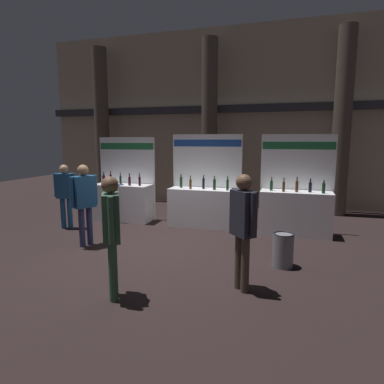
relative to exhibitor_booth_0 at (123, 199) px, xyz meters
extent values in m
plane|color=black|center=(1.85, -1.96, -0.60)|extent=(24.78, 24.78, 0.00)
cube|color=tan|center=(1.85, 3.23, 2.35)|extent=(12.39, 0.25, 5.92)
cube|color=#2D2D33|center=(1.85, 2.93, 2.65)|extent=(12.39, 0.20, 0.24)
cylinder|color=#51473D|center=(-2.13, 2.51, 2.11)|extent=(0.51, 0.51, 5.42)
cylinder|color=#51473D|center=(1.85, 2.51, 2.11)|extent=(0.51, 0.51, 5.42)
cylinder|color=#51473D|center=(5.83, 2.51, 2.11)|extent=(0.51, 0.51, 5.42)
cube|color=white|center=(0.00, -0.05, -0.10)|extent=(1.61, 0.60, 1.01)
cube|color=white|center=(0.00, 0.29, 0.55)|extent=(1.69, 0.04, 2.31)
cube|color=#1E6638|center=(0.00, 0.27, 1.46)|extent=(1.64, 0.01, 0.18)
cylinder|color=black|center=(-0.56, -0.05, 0.53)|extent=(0.07, 0.07, 0.24)
cylinder|color=black|center=(-0.56, -0.05, 0.69)|extent=(0.03, 0.03, 0.08)
cylinder|color=black|center=(-0.56, -0.05, 0.74)|extent=(0.03, 0.03, 0.02)
cylinder|color=black|center=(-0.30, -0.12, 0.55)|extent=(0.06, 0.06, 0.28)
cylinder|color=black|center=(-0.30, -0.12, 0.73)|extent=(0.03, 0.03, 0.08)
cylinder|color=red|center=(-0.30, -0.12, 0.78)|extent=(0.03, 0.03, 0.02)
cylinder|color=#19381E|center=(-0.01, -0.09, 0.53)|extent=(0.06, 0.06, 0.24)
cylinder|color=#19381E|center=(-0.01, -0.09, 0.69)|extent=(0.03, 0.03, 0.08)
cylinder|color=red|center=(-0.01, -0.09, 0.74)|extent=(0.03, 0.03, 0.02)
cylinder|color=black|center=(0.28, -0.13, 0.53)|extent=(0.07, 0.07, 0.23)
cylinder|color=black|center=(0.28, -0.13, 0.68)|extent=(0.03, 0.03, 0.08)
cylinder|color=black|center=(0.28, -0.13, 0.73)|extent=(0.03, 0.03, 0.02)
cylinder|color=black|center=(0.57, -0.10, 0.53)|extent=(0.06, 0.06, 0.24)
cylinder|color=black|center=(0.57, -0.10, 0.69)|extent=(0.03, 0.03, 0.09)
cylinder|color=red|center=(0.57, -0.10, 0.75)|extent=(0.03, 0.03, 0.02)
cube|color=#334772|center=(-0.07, -0.23, 0.42)|extent=(0.28, 0.34, 0.02)
cube|color=white|center=(2.33, -0.01, -0.11)|extent=(1.78, 0.60, 0.99)
cube|color=white|center=(2.33, 0.33, 0.59)|extent=(1.87, 0.04, 2.39)
cube|color=navy|center=(2.33, 0.31, 1.55)|extent=(1.82, 0.01, 0.18)
cylinder|color=#19381E|center=(1.70, 0.06, 0.52)|extent=(0.07, 0.07, 0.28)
cylinder|color=#19381E|center=(1.70, 0.06, 0.70)|extent=(0.03, 0.03, 0.08)
cylinder|color=gold|center=(1.70, 0.06, 0.75)|extent=(0.03, 0.03, 0.02)
cylinder|color=#472D14|center=(2.01, -0.10, 0.51)|extent=(0.06, 0.06, 0.24)
cylinder|color=#472D14|center=(2.01, -0.10, 0.67)|extent=(0.03, 0.03, 0.08)
cylinder|color=black|center=(2.01, -0.10, 0.72)|extent=(0.03, 0.03, 0.02)
cylinder|color=black|center=(2.32, 0.01, 0.52)|extent=(0.06, 0.06, 0.27)
cylinder|color=black|center=(2.32, 0.01, 0.69)|extent=(0.03, 0.03, 0.06)
cylinder|color=black|center=(2.32, 0.01, 0.73)|extent=(0.03, 0.03, 0.02)
cylinder|color=#19381E|center=(2.63, -0.08, 0.52)|extent=(0.07, 0.07, 0.26)
cylinder|color=#19381E|center=(2.63, -0.08, 0.68)|extent=(0.03, 0.03, 0.06)
cylinder|color=black|center=(2.63, -0.08, 0.72)|extent=(0.03, 0.03, 0.02)
cylinder|color=#19381E|center=(2.96, -0.06, 0.52)|extent=(0.06, 0.06, 0.27)
cylinder|color=#19381E|center=(2.96, -0.06, 0.69)|extent=(0.03, 0.03, 0.07)
cylinder|color=black|center=(2.96, -0.06, 0.73)|extent=(0.03, 0.03, 0.02)
cube|color=white|center=(4.62, -0.15, -0.08)|extent=(1.64, 0.60, 1.04)
cube|color=white|center=(4.62, 0.19, 0.58)|extent=(1.72, 0.04, 2.38)
cube|color=#1E6638|center=(4.62, 0.16, 1.50)|extent=(1.67, 0.01, 0.18)
cylinder|color=#19381E|center=(4.04, -0.15, 0.56)|extent=(0.07, 0.07, 0.23)
cylinder|color=#19381E|center=(4.04, -0.15, 0.71)|extent=(0.03, 0.03, 0.07)
cylinder|color=red|center=(4.04, -0.15, 0.76)|extent=(0.03, 0.03, 0.02)
cylinder|color=#472D14|center=(4.33, -0.25, 0.56)|extent=(0.06, 0.06, 0.23)
cylinder|color=#472D14|center=(4.33, -0.25, 0.71)|extent=(0.03, 0.03, 0.07)
cylinder|color=black|center=(4.33, -0.25, 0.75)|extent=(0.03, 0.03, 0.02)
cylinder|color=#472D14|center=(4.62, -0.21, 0.57)|extent=(0.07, 0.07, 0.25)
cylinder|color=#472D14|center=(4.62, -0.21, 0.73)|extent=(0.03, 0.03, 0.08)
cylinder|color=black|center=(4.62, -0.21, 0.78)|extent=(0.03, 0.03, 0.02)
cylinder|color=black|center=(4.92, -0.16, 0.55)|extent=(0.07, 0.07, 0.22)
cylinder|color=black|center=(4.92, -0.16, 0.70)|extent=(0.03, 0.03, 0.07)
cylinder|color=black|center=(4.92, -0.16, 0.75)|extent=(0.03, 0.03, 0.02)
cylinder|color=#19381E|center=(5.20, -0.25, 0.56)|extent=(0.07, 0.07, 0.23)
cylinder|color=#19381E|center=(5.20, -0.25, 0.70)|extent=(0.03, 0.03, 0.06)
cylinder|color=gold|center=(5.20, -0.25, 0.74)|extent=(0.03, 0.03, 0.02)
cylinder|color=slate|center=(4.41, -2.32, -0.31)|extent=(0.37, 0.37, 0.59)
torus|color=black|center=(4.41, -2.32, 0.00)|extent=(0.36, 0.36, 0.02)
cylinder|color=navy|center=(0.39, -2.23, -0.18)|extent=(0.12, 0.12, 0.84)
cylinder|color=navy|center=(0.31, -2.38, -0.18)|extent=(0.12, 0.12, 0.84)
cube|color=navy|center=(0.35, -2.30, 0.57)|extent=(0.42, 0.50, 0.66)
sphere|color=#8C6647|center=(0.35, -2.30, 1.02)|extent=(0.23, 0.23, 0.23)
cylinder|color=navy|center=(0.48, -2.07, 0.58)|extent=(0.08, 0.08, 0.63)
cylinder|color=navy|center=(0.23, -2.54, 0.58)|extent=(0.08, 0.08, 0.63)
cylinder|color=navy|center=(-0.88, -1.19, -0.21)|extent=(0.12, 0.12, 0.79)
cylinder|color=navy|center=(-1.05, -1.23, -0.21)|extent=(0.12, 0.12, 0.79)
cube|color=navy|center=(-0.96, -1.21, 0.49)|extent=(0.44, 0.34, 0.62)
sphere|color=tan|center=(-0.96, -1.21, 0.92)|extent=(0.22, 0.22, 0.22)
cylinder|color=navy|center=(-0.73, -1.14, 0.51)|extent=(0.08, 0.08, 0.59)
cylinder|color=navy|center=(-1.19, -1.28, 0.51)|extent=(0.08, 0.08, 0.59)
cylinder|color=#33563D|center=(2.19, -4.34, -0.18)|extent=(0.12, 0.12, 0.85)
cylinder|color=#33563D|center=(2.10, -4.19, -0.18)|extent=(0.12, 0.12, 0.85)
cube|color=#33563D|center=(2.14, -4.26, 0.58)|extent=(0.40, 0.46, 0.67)
sphere|color=brown|center=(2.14, -4.26, 1.03)|extent=(0.23, 0.23, 0.23)
cylinder|color=#33563D|center=(2.26, -4.48, 0.59)|extent=(0.08, 0.08, 0.64)
cylinder|color=#33563D|center=(2.02, -4.05, 0.59)|extent=(0.08, 0.08, 0.64)
cylinder|color=#47382D|center=(3.79, -3.42, -0.18)|extent=(0.12, 0.12, 0.85)
cylinder|color=#47382D|center=(3.90, -3.53, -0.18)|extent=(0.12, 0.12, 0.85)
cube|color=#23232D|center=(3.85, -3.47, 0.58)|extent=(0.42, 0.43, 0.67)
sphere|color=brown|center=(3.85, -3.47, 1.04)|extent=(0.23, 0.23, 0.23)
cylinder|color=#23232D|center=(3.68, -3.30, 0.60)|extent=(0.08, 0.08, 0.64)
cylinder|color=#23232D|center=(4.01, -3.64, 0.60)|extent=(0.08, 0.08, 0.64)
camera|label=1|loc=(4.51, -8.23, 1.64)|focal=31.16mm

